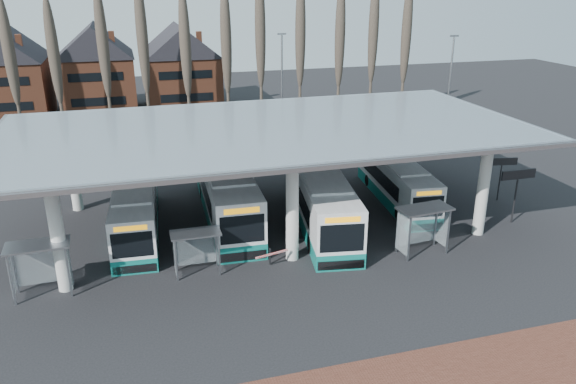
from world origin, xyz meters
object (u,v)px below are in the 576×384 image
object	(u,v)px
bus_0	(136,208)
shelter_2	(422,219)
bus_1	(226,192)
shelter_0	(39,257)
shelter_1	(196,243)
bus_3	(396,181)
bus_2	(320,199)

from	to	relation	value
bus_0	shelter_2	distance (m)	17.27
bus_0	bus_1	distance (m)	5.80
bus_0	bus_1	xyz separation A→B (m)	(5.76, 0.61, 0.22)
shelter_0	bus_0	bearing A→B (deg)	51.92
shelter_1	bus_1	bearing A→B (deg)	68.05
bus_3	shelter_0	size ratio (longest dim) A/B	3.64
shelter_2	bus_1	bearing A→B (deg)	134.42
bus_3	shelter_1	bearing A→B (deg)	-149.81
bus_3	shelter_0	bearing A→B (deg)	-157.31
shelter_0	shelter_2	world-z (taller)	shelter_2
bus_1	bus_2	distance (m)	6.18
bus_0	shelter_1	xyz separation A→B (m)	(2.86, -6.40, 0.26)
shelter_2	bus_0	bearing A→B (deg)	148.42
bus_0	bus_3	bearing A→B (deg)	4.46
bus_2	bus_3	xyz separation A→B (m)	(6.51, 2.34, -0.25)
shelter_0	bus_3	bearing A→B (deg)	14.96
shelter_2	shelter_0	bearing A→B (deg)	171.22
bus_2	shelter_2	world-z (taller)	bus_2
bus_2	bus_3	distance (m)	6.93
bus_2	bus_1	bearing A→B (deg)	162.96
bus_3	shelter_2	size ratio (longest dim) A/B	3.49
shelter_1	bus_2	bearing A→B (deg)	27.49
bus_0	bus_3	world-z (taller)	bus_0
bus_3	shelter_0	xyz separation A→B (m)	(-22.60, -6.67, 0.60)
bus_3	bus_1	bearing A→B (deg)	-175.50
bus_0	shelter_0	distance (m)	8.02
shelter_0	shelter_1	world-z (taller)	shelter_0
bus_1	shelter_2	distance (m)	12.73
bus_1	bus_3	bearing A→B (deg)	0.93
bus_2	bus_0	bearing A→B (deg)	178.47
bus_3	shelter_1	world-z (taller)	bus_3
shelter_2	bus_3	bearing A→B (deg)	67.95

